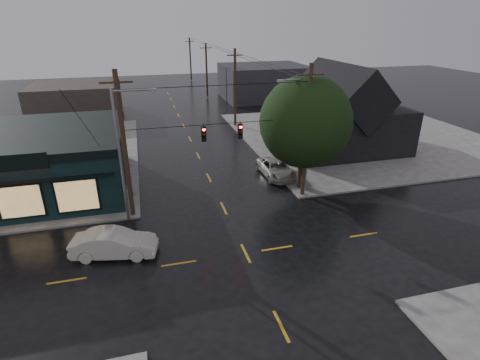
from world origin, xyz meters
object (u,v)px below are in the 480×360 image
object	(u,v)px
sedan_cream	(114,244)
suv_silver	(276,169)
utility_pole_nw	(133,216)
utility_pole_ne	(302,196)
corner_tree	(306,122)

from	to	relation	value
sedan_cream	suv_silver	size ratio (longest dim) A/B	0.97
utility_pole_nw	sedan_cream	size ratio (longest dim) A/B	2.07
utility_pole_ne	suv_silver	xyz separation A→B (m)	(-0.63, 4.36, 0.70)
utility_pole_ne	sedan_cream	distance (m)	14.81
corner_tree	utility_pole_nw	distance (m)	14.67
utility_pole_nw	suv_silver	bearing A→B (deg)	19.43
utility_pole_ne	sedan_cream	world-z (taller)	utility_pole_ne
corner_tree	utility_pole_nw	bearing A→B (deg)	-174.22
corner_tree	utility_pole_ne	bearing A→B (deg)	-110.08
utility_pole_nw	sedan_cream	distance (m)	4.87
utility_pole_ne	sedan_cream	size ratio (longest dim) A/B	2.07
corner_tree	utility_pole_ne	distance (m)	5.77
corner_tree	sedan_cream	world-z (taller)	corner_tree
utility_pole_nw	corner_tree	bearing A→B (deg)	5.78
corner_tree	suv_silver	bearing A→B (deg)	110.67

